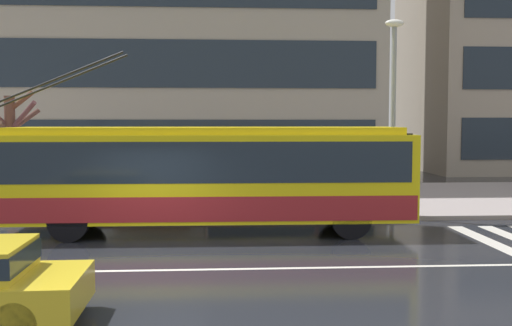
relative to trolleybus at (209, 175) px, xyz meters
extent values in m
plane|color=#212329|center=(-1.37, -2.95, -1.61)|extent=(160.00, 160.00, 0.00)
cube|color=gray|center=(-1.37, 6.60, -1.54)|extent=(80.00, 10.00, 0.14)
cube|color=beige|center=(7.18, -1.68, -1.61)|extent=(0.44, 4.40, 0.01)
cube|color=silver|center=(-1.37, -4.15, -1.61)|extent=(72.00, 0.14, 0.01)
cube|color=yellow|center=(-0.02, 0.00, -0.04)|extent=(11.08, 2.58, 2.31)
cube|color=yellow|center=(-0.02, 0.00, 1.21)|extent=(10.41, 2.32, 0.20)
cube|color=#1E2833|center=(-0.02, 0.00, 0.42)|extent=(10.64, 2.60, 1.06)
cube|color=maroon|center=(-0.02, 0.00, -0.78)|extent=(10.97, 2.60, 0.65)
cube|color=#1E2833|center=(5.46, -0.06, 0.42)|extent=(0.14, 2.16, 1.15)
cube|color=black|center=(5.31, -0.06, 1.01)|extent=(0.18, 1.87, 0.28)
cylinder|color=black|center=(-4.67, 0.40, 2.30)|extent=(4.91, 0.11, 2.04)
cylinder|color=black|center=(-4.67, -0.30, 2.30)|extent=(4.91, 0.11, 2.04)
cylinder|color=black|center=(3.75, 1.04, -1.09)|extent=(1.04, 0.31, 1.04)
cylinder|color=black|center=(3.73, -1.12, -1.09)|extent=(1.04, 0.31, 1.04)
cylinder|color=black|center=(-3.54, 1.12, -1.09)|extent=(1.04, 0.31, 1.04)
cylinder|color=black|center=(-3.57, -1.04, -1.09)|extent=(1.04, 0.31, 1.04)
cylinder|color=black|center=(-2.52, -8.21, -1.30)|extent=(0.62, 0.21, 0.62)
cylinder|color=black|center=(-2.55, -6.59, -1.30)|extent=(0.62, 0.21, 0.62)
cylinder|color=gray|center=(-0.15, 2.95, -0.28)|extent=(0.08, 0.08, 2.38)
cylinder|color=gray|center=(-3.87, 2.95, -0.28)|extent=(0.08, 0.08, 2.38)
cylinder|color=gray|center=(-0.15, 4.33, -0.28)|extent=(0.08, 0.08, 2.38)
cylinder|color=gray|center=(-3.87, 4.33, -0.28)|extent=(0.08, 0.08, 2.38)
cube|color=#99ADB2|center=(-2.01, 4.33, -0.23)|extent=(3.54, 0.04, 1.90)
cube|color=#B2B2B7|center=(-2.01, 3.64, 0.95)|extent=(4.03, 1.67, 0.08)
cube|color=brown|center=(-2.01, 3.98, -1.02)|extent=(2.61, 0.36, 0.08)
cylinder|color=#24282D|center=(-4.78, 2.47, -1.03)|extent=(0.14, 0.14, 0.88)
cylinder|color=#24282D|center=(-4.93, 2.41, -1.03)|extent=(0.14, 0.14, 0.88)
cylinder|color=#543638|center=(-4.86, 2.44, -0.28)|extent=(0.47, 0.47, 0.62)
sphere|color=tan|center=(-4.86, 2.44, 0.14)|extent=(0.23, 0.23, 0.23)
cone|color=red|center=(-4.97, 2.39, 0.44)|extent=(1.45, 1.45, 0.32)
cylinder|color=#333333|center=(-4.97, 2.39, -0.11)|extent=(0.02, 0.02, 0.78)
cylinder|color=#2A272D|center=(3.67, 3.82, -1.08)|extent=(0.14, 0.14, 0.78)
cylinder|color=#2A272D|center=(3.68, 3.98, -1.08)|extent=(0.14, 0.14, 0.78)
cylinder|color=#4E382D|center=(3.67, 3.90, -0.38)|extent=(0.39, 0.39, 0.62)
sphere|color=tan|center=(3.67, 3.90, 0.05)|extent=(0.24, 0.24, 0.24)
cone|color=gold|center=(3.68, 4.02, 0.35)|extent=(1.32, 1.32, 0.26)
cylinder|color=#333333|center=(3.68, 4.02, -0.18)|extent=(0.02, 0.02, 0.79)
cylinder|color=gray|center=(5.75, 2.07, 1.46)|extent=(0.16, 0.16, 5.86)
ellipsoid|color=silver|center=(5.75, 2.07, 4.51)|extent=(0.60, 0.32, 0.24)
cylinder|color=brown|center=(-6.84, 4.52, 0.44)|extent=(0.35, 0.35, 3.81)
cylinder|color=brown|center=(-6.42, 4.41, 2.15)|extent=(0.97, 0.40, 0.73)
cylinder|color=brown|center=(-6.34, 4.24, 1.63)|extent=(1.18, 0.76, 1.08)
cylinder|color=brown|center=(-6.86, 4.09, 1.20)|extent=(0.20, 0.94, 0.60)
cylinder|color=brown|center=(-6.41, 4.72, 1.51)|extent=(1.02, 0.58, 0.84)
cube|color=#1E2833|center=(-2.60, 11.80, 0.44)|extent=(20.75, 0.06, 2.23)
cube|color=#1E2833|center=(-2.60, 11.80, 4.16)|extent=(20.75, 0.06, 2.23)
camera|label=1|loc=(0.27, -16.44, 1.46)|focal=41.98mm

